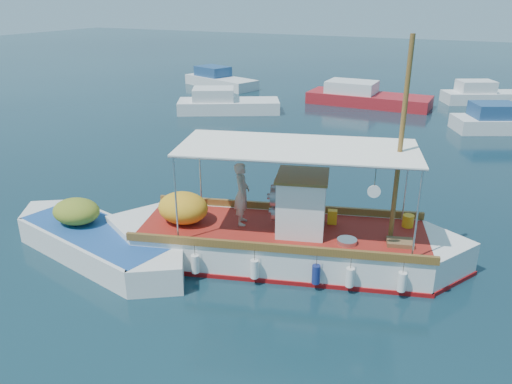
% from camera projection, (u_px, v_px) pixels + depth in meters
% --- Properties ---
extents(ground, '(160.00, 160.00, 0.00)m').
position_uv_depth(ground, '(280.00, 246.00, 15.63)').
color(ground, black).
rests_on(ground, ground).
extents(fishing_caique, '(10.54, 5.08, 6.69)m').
position_uv_depth(fishing_caique, '(279.00, 241.00, 14.66)').
color(fishing_caique, white).
rests_on(fishing_caique, ground).
extents(dinghy, '(7.14, 3.12, 1.78)m').
position_uv_depth(dinghy, '(96.00, 243.00, 15.04)').
color(dinghy, white).
rests_on(dinghy, ground).
extents(bg_boat_nw, '(6.97, 5.21, 1.80)m').
position_uv_depth(bg_boat_nw, '(226.00, 105.00, 33.01)').
color(bg_boat_nw, silver).
rests_on(bg_boat_nw, ground).
extents(bg_boat_n, '(8.46, 2.90, 1.80)m').
position_uv_depth(bg_boat_n, '(365.00, 98.00, 35.16)').
color(bg_boat_n, maroon).
rests_on(bg_boat_n, ground).
extents(bg_boat_ne, '(6.31, 4.58, 1.80)m').
position_uv_depth(bg_boat_ne, '(504.00, 123.00, 28.49)').
color(bg_boat_ne, silver).
rests_on(bg_boat_ne, ground).
extents(bg_boat_far_w, '(7.24, 4.48, 1.80)m').
position_uv_depth(bg_boat_far_w, '(219.00, 81.00, 42.09)').
color(bg_boat_far_w, silver).
rests_on(bg_boat_far_w, ground).
extents(bg_boat_far_n, '(6.32, 4.54, 1.80)m').
position_uv_depth(bg_boat_far_n, '(484.00, 96.00, 35.79)').
color(bg_boat_far_n, silver).
rests_on(bg_boat_far_n, ground).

